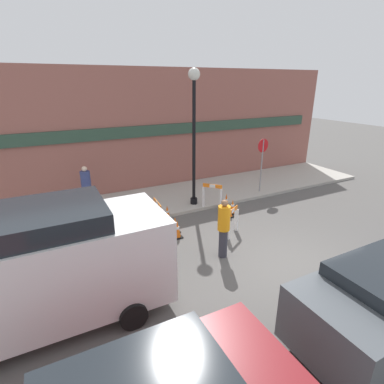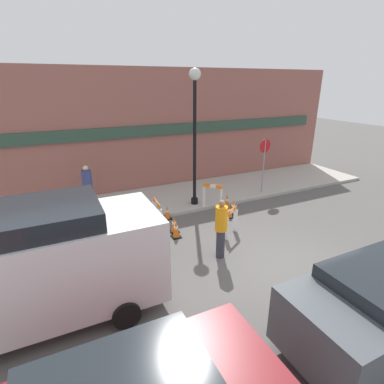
# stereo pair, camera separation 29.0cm
# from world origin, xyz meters

# --- Properties ---
(ground_plane) EXTENTS (60.00, 60.00, 0.00)m
(ground_plane) POSITION_xyz_m (0.00, 0.00, 0.00)
(ground_plane) COLOR #565451
(sidewalk_slab) EXTENTS (18.00, 3.37, 0.13)m
(sidewalk_slab) POSITION_xyz_m (0.00, 6.18, 0.06)
(sidewalk_slab) COLOR #ADA89E
(sidewalk_slab) RESTS_ON ground_plane
(storefront_facade) EXTENTS (18.00, 0.22, 5.50)m
(storefront_facade) POSITION_xyz_m (0.00, 7.94, 2.75)
(storefront_facade) COLOR #93564C
(storefront_facade) RESTS_ON ground_plane
(streetlamp_post) EXTENTS (0.44, 0.44, 5.23)m
(streetlamp_post) POSITION_xyz_m (-0.43, 5.05, 3.48)
(streetlamp_post) COLOR black
(streetlamp_post) RESTS_ON sidewalk_slab
(stop_sign) EXTENTS (0.60, 0.09, 2.43)m
(stop_sign) POSITION_xyz_m (2.97, 5.00, 1.75)
(stop_sign) COLOR gray
(stop_sign) RESTS_ON sidewalk_slab
(barricade_0) EXTENTS (0.19, 0.88, 1.01)m
(barricade_0) POSITION_xyz_m (-2.44, 3.90, 0.55)
(barricade_0) COLOR white
(barricade_0) RESTS_ON ground_plane
(barricade_1) EXTENTS (0.70, 0.50, 0.96)m
(barricade_1) POSITION_xyz_m (-0.42, 2.28, 0.51)
(barricade_1) COLOR white
(barricade_1) RESTS_ON ground_plane
(barricade_2) EXTENTS (0.63, 0.66, 1.12)m
(barricade_2) POSITION_xyz_m (0.03, 4.35, 0.59)
(barricade_2) COLOR white
(barricade_2) RESTS_ON ground_plane
(traffic_cone_0) EXTENTS (0.30, 0.30, 0.59)m
(traffic_cone_0) POSITION_xyz_m (0.61, 3.73, 0.28)
(traffic_cone_0) COLOR black
(traffic_cone_0) RESTS_ON ground_plane
(traffic_cone_1) EXTENTS (0.30, 0.30, 0.48)m
(traffic_cone_1) POSITION_xyz_m (0.31, 3.50, 0.23)
(traffic_cone_1) COLOR black
(traffic_cone_1) RESTS_ON ground_plane
(traffic_cone_2) EXTENTS (0.30, 0.30, 0.61)m
(traffic_cone_2) POSITION_xyz_m (0.70, 4.33, 0.29)
(traffic_cone_2) COLOR black
(traffic_cone_2) RESTS_ON ground_plane
(traffic_cone_3) EXTENTS (0.30, 0.30, 0.55)m
(traffic_cone_3) POSITION_xyz_m (-1.89, 4.40, 0.27)
(traffic_cone_3) COLOR black
(traffic_cone_3) RESTS_ON ground_plane
(traffic_cone_4) EXTENTS (0.30, 0.30, 0.63)m
(traffic_cone_4) POSITION_xyz_m (-2.13, 2.94, 0.30)
(traffic_cone_4) COLOR black
(traffic_cone_4) RESTS_ON ground_plane
(traffic_cone_5) EXTENTS (0.30, 0.30, 0.58)m
(traffic_cone_5) POSITION_xyz_m (-2.05, 3.32, 0.28)
(traffic_cone_5) COLOR black
(traffic_cone_5) RESTS_ON ground_plane
(person_worker) EXTENTS (0.41, 0.41, 1.80)m
(person_worker) POSITION_xyz_m (-1.41, 1.29, 0.97)
(person_worker) COLOR #33333D
(person_worker) RESTS_ON ground_plane
(person_pedestrian) EXTENTS (0.44, 0.44, 1.80)m
(person_pedestrian) POSITION_xyz_m (-4.41, 6.27, 1.09)
(person_pedestrian) COLOR #33333D
(person_pedestrian) RESTS_ON sidewalk_slab
(work_van) EXTENTS (5.38, 2.17, 2.62)m
(work_van) POSITION_xyz_m (-6.23, 0.80, 1.41)
(work_van) COLOR white
(work_van) RESTS_ON ground_plane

